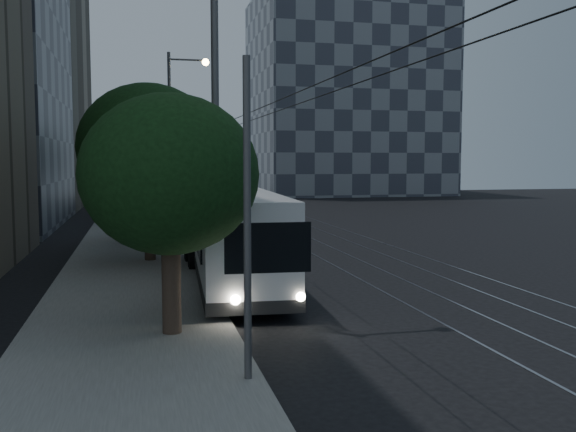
# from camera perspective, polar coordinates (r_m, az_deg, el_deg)

# --- Properties ---
(ground) EXTENTS (120.00, 120.00, 0.00)m
(ground) POSITION_cam_1_polar(r_m,az_deg,el_deg) (22.93, 5.39, -5.47)
(ground) COLOR black
(ground) RESTS_ON ground
(sidewalk) EXTENTS (5.00, 90.00, 0.15)m
(sidewalk) POSITION_cam_1_polar(r_m,az_deg,el_deg) (41.57, -13.52, -0.78)
(sidewalk) COLOR slate
(sidewalk) RESTS_ON ground
(tram_rails) EXTENTS (4.52, 90.00, 0.02)m
(tram_rails) POSITION_cam_1_polar(r_m,az_deg,el_deg) (42.69, 0.03, -0.58)
(tram_rails) COLOR #95959D
(tram_rails) RESTS_ON ground
(overhead_wires) EXTENTS (2.23, 90.00, 6.00)m
(overhead_wires) POSITION_cam_1_polar(r_m,az_deg,el_deg) (41.43, -10.11, 3.97)
(overhead_wires) COLOR black
(overhead_wires) RESTS_ON ground
(building_tan_far) EXTENTS (14.40, 22.40, 34.80)m
(building_tan_far) POSITION_cam_1_polar(r_m,az_deg,el_deg) (65.81, -24.22, 16.19)
(building_tan_far) COLOR gray
(building_tan_far) RESTS_ON ground
(building_distant_right) EXTENTS (22.00, 18.00, 24.00)m
(building_distant_right) POSITION_cam_1_polar(r_m,az_deg,el_deg) (80.80, 5.15, 10.55)
(building_distant_right) COLOR #383C48
(building_distant_right) RESTS_ON ground
(trolleybus) EXTENTS (3.13, 12.10, 5.63)m
(trolleybus) POSITION_cam_1_polar(r_m,az_deg,el_deg) (21.78, -4.89, -1.61)
(trolleybus) COLOR silver
(trolleybus) RESTS_ON ground
(pickup_silver) EXTENTS (3.20, 5.45, 1.43)m
(pickup_silver) POSITION_cam_1_polar(r_m,az_deg,el_deg) (30.63, -4.63, -1.48)
(pickup_silver) COLOR #A3A7AB
(pickup_silver) RESTS_ON ground
(car_white_a) EXTENTS (3.24, 4.46, 1.41)m
(car_white_a) POSITION_cam_1_polar(r_m,az_deg,el_deg) (38.82, -6.46, -0.14)
(car_white_a) COLOR silver
(car_white_a) RESTS_ON ground
(car_white_b) EXTENTS (3.71, 5.31, 1.43)m
(car_white_b) POSITION_cam_1_polar(r_m,az_deg,el_deg) (44.67, -9.41, 0.51)
(car_white_b) COLOR silver
(car_white_b) RESTS_ON ground
(car_white_c) EXTENTS (2.37, 4.12, 1.28)m
(car_white_c) POSITION_cam_1_polar(r_m,az_deg,el_deg) (46.88, -8.35, 0.64)
(car_white_c) COLOR white
(car_white_c) RESTS_ON ground
(car_white_d) EXTENTS (2.91, 4.38, 1.39)m
(car_white_d) POSITION_cam_1_polar(r_m,az_deg,el_deg) (51.08, -9.65, 1.04)
(car_white_d) COLOR silver
(car_white_d) RESTS_ON ground
(tree_0) EXTENTS (4.10, 4.10, 5.68)m
(tree_0) POSITION_cam_1_polar(r_m,az_deg,el_deg) (14.90, -10.48, 3.60)
(tree_0) COLOR black
(tree_0) RESTS_ON ground
(tree_1) EXTENTS (5.57, 5.57, 7.19)m
(tree_1) POSITION_cam_1_polar(r_m,az_deg,el_deg) (26.19, -12.32, 6.01)
(tree_1) COLOR black
(tree_1) RESTS_ON ground
(tree_2) EXTENTS (4.74, 4.74, 6.39)m
(tree_2) POSITION_cam_1_polar(r_m,az_deg,el_deg) (32.85, -12.12, 5.03)
(tree_2) COLOR black
(tree_2) RESTS_ON ground
(tree_3) EXTENTS (4.13, 4.13, 6.03)m
(tree_3) POSITION_cam_1_polar(r_m,az_deg,el_deg) (43.04, -12.28, 4.87)
(tree_3) COLOR black
(tree_3) RESTS_ON ground
(tree_4) EXTENTS (5.38, 5.38, 7.02)m
(tree_4) POSITION_cam_1_polar(r_m,az_deg,el_deg) (50.34, -12.83, 5.36)
(tree_4) COLOR black
(tree_4) RESTS_ON ground
(tree_5) EXTENTS (5.25, 5.25, 6.80)m
(tree_5) POSITION_cam_1_polar(r_m,az_deg,el_deg) (55.72, -12.50, 5.16)
(tree_5) COLOR black
(tree_5) RESTS_ON ground
(streetlamp_near) EXTENTS (2.60, 0.44, 10.85)m
(streetlamp_near) POSITION_cam_1_polar(r_m,az_deg,el_deg) (17.25, -5.08, 12.73)
(streetlamp_near) COLOR #505052
(streetlamp_near) RESTS_ON ground
(streetlamp_far) EXTENTS (2.59, 0.44, 10.83)m
(streetlamp_far) POSITION_cam_1_polar(r_m,az_deg,el_deg) (41.15, -9.87, 8.15)
(streetlamp_far) COLOR #505052
(streetlamp_far) RESTS_ON ground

